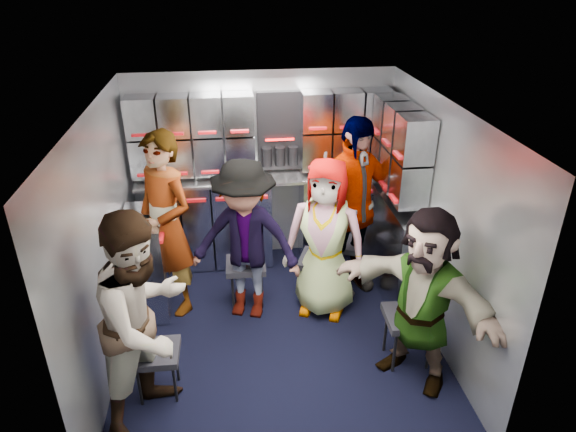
{
  "coord_description": "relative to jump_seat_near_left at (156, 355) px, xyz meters",
  "views": [
    {
      "loc": [
        -0.38,
        -3.74,
        3.11
      ],
      "look_at": [
        0.14,
        0.35,
        1.02
      ],
      "focal_mm": 32.0,
      "sensor_mm": 36.0,
      "label": 1
    }
  ],
  "objects": [
    {
      "name": "floor",
      "position": [
        1.01,
        0.61,
        -0.38
      ],
      "size": [
        3.0,
        3.0,
        0.0
      ],
      "primitive_type": "plane",
      "color": "black",
      "rests_on": "ground"
    },
    {
      "name": "wall_back",
      "position": [
        1.01,
        2.11,
        0.67
      ],
      "size": [
        2.8,
        0.04,
        2.1
      ],
      "primitive_type": "cube",
      "color": "#999FA7",
      "rests_on": "ground"
    },
    {
      "name": "wall_left",
      "position": [
        -0.39,
        0.61,
        0.67
      ],
      "size": [
        0.04,
        3.0,
        2.1
      ],
      "primitive_type": "cube",
      "color": "#999FA7",
      "rests_on": "ground"
    },
    {
      "name": "wall_right",
      "position": [
        2.41,
        0.61,
        0.67
      ],
      "size": [
        0.04,
        3.0,
        2.1
      ],
      "primitive_type": "cube",
      "color": "#999FA7",
      "rests_on": "ground"
    },
    {
      "name": "ceiling",
      "position": [
        1.01,
        0.61,
        1.72
      ],
      "size": [
        2.8,
        3.0,
        0.02
      ],
      "primitive_type": "cube",
      "color": "silver",
      "rests_on": "wall_back"
    },
    {
      "name": "cart_bank_back",
      "position": [
        1.01,
        1.9,
        0.12
      ],
      "size": [
        2.68,
        0.38,
        0.99
      ],
      "primitive_type": "cube",
      "color": "#A1A7B1",
      "rests_on": "ground"
    },
    {
      "name": "cart_bank_left",
      "position": [
        -0.18,
        1.17,
        0.12
      ],
      "size": [
        0.38,
        0.76,
        0.99
      ],
      "primitive_type": "cube",
      "color": "#A1A7B1",
      "rests_on": "ground"
    },
    {
      "name": "counter",
      "position": [
        1.01,
        1.9,
        0.64
      ],
      "size": [
        2.68,
        0.42,
        0.03
      ],
      "primitive_type": "cube",
      "color": "#ADAFB4",
      "rests_on": "cart_bank_back"
    },
    {
      "name": "locker_bank_back",
      "position": [
        1.01,
        1.96,
        1.11
      ],
      "size": [
        2.68,
        0.28,
        0.82
      ],
      "primitive_type": "cube",
      "color": "#A1A7B1",
      "rests_on": "wall_back"
    },
    {
      "name": "locker_bank_right",
      "position": [
        2.26,
        1.31,
        1.11
      ],
      "size": [
        0.28,
        1.0,
        0.82
      ],
      "primitive_type": "cube",
      "color": "#A1A7B1",
      "rests_on": "wall_right"
    },
    {
      "name": "right_cabinet",
      "position": [
        2.26,
        1.21,
        0.12
      ],
      "size": [
        0.28,
        1.2,
        1.0
      ],
      "primitive_type": "cube",
      "color": "#A1A7B1",
      "rests_on": "ground"
    },
    {
      "name": "coffee_niche",
      "position": [
        1.19,
        2.02,
        1.09
      ],
      "size": [
        0.46,
        0.16,
        0.84
      ],
      "primitive_type": null,
      "color": "black",
      "rests_on": "wall_back"
    },
    {
      "name": "red_latch_strip",
      "position": [
        1.01,
        1.7,
        0.5
      ],
      "size": [
        2.6,
        0.02,
        0.03
      ],
      "primitive_type": "cube",
      "color": "#AD0D14",
      "rests_on": "cart_bank_back"
    },
    {
      "name": "jump_seat_near_left",
      "position": [
        0.0,
        0.0,
        0.0
      ],
      "size": [
        0.37,
        0.35,
        0.43
      ],
      "rotation": [
        0.0,
        0.0,
        -0.02
      ],
      "color": "black",
      "rests_on": "ground"
    },
    {
      "name": "jump_seat_mid_left",
      "position": [
        0.75,
        1.14,
        0.02
      ],
      "size": [
        0.39,
        0.37,
        0.45
      ],
      "rotation": [
        0.0,
        0.0,
        -0.03
      ],
      "color": "black",
      "rests_on": "ground"
    },
    {
      "name": "jump_seat_center",
      "position": [
        1.49,
        1.11,
        0.04
      ],
      "size": [
        0.51,
        0.5,
        0.47
      ],
      "rotation": [
        0.0,
        0.0,
        -0.37
      ],
      "color": "black",
      "rests_on": "ground"
    },
    {
      "name": "jump_seat_mid_right",
      "position": [
        1.8,
        1.44,
        0.02
      ],
      "size": [
        0.49,
        0.48,
        0.45
      ],
      "rotation": [
        0.0,
        0.0,
        -0.42
      ],
      "color": "black",
      "rests_on": "ground"
    },
    {
      "name": "jump_seat_near_right",
      "position": [
        2.06,
        0.12,
        0.04
      ],
      "size": [
        0.42,
        0.4,
        0.48
      ],
      "rotation": [
        0.0,
        0.0,
        -0.04
      ],
      "color": "black",
      "rests_on": "ground"
    },
    {
      "name": "attendant_standing",
      "position": [
        0.03,
        1.15,
        0.52
      ],
      "size": [
        0.77,
        0.76,
        1.8
      ],
      "primitive_type": "imported",
      "rotation": [
        0.0,
        0.0,
        -0.77
      ],
      "color": "black",
      "rests_on": "ground"
    },
    {
      "name": "attendant_arc_a",
      "position": [
        0.0,
        -0.18,
        0.47
      ],
      "size": [
        0.99,
        1.04,
        1.69
      ],
      "primitive_type": "imported",
      "rotation": [
        0.0,
        0.0,
        0.99
      ],
      "color": "black",
      "rests_on": "ground"
    },
    {
      "name": "attendant_arc_b",
      "position": [
        0.75,
        0.96,
        0.41
      ],
      "size": [
        1.15,
        0.87,
        1.58
      ],
      "primitive_type": "imported",
      "rotation": [
        0.0,
        0.0,
        -0.31
      ],
      "color": "black",
      "rests_on": "ground"
    },
    {
      "name": "attendant_arc_c",
      "position": [
        1.49,
        0.93,
        0.41
      ],
      "size": [
        0.9,
        0.75,
        1.57
      ],
      "primitive_type": "imported",
      "rotation": [
        0.0,
        0.0,
        -0.39
      ],
      "color": "black",
      "rests_on": "ground"
    },
    {
      "name": "attendant_arc_d",
      "position": [
        1.8,
        1.26,
        0.54
      ],
      "size": [
        1.17,
        0.87,
        1.84
      ],
      "primitive_type": "imported",
      "rotation": [
        0.0,
        0.0,
        0.45
      ],
      "color": "black",
      "rests_on": "ground"
    },
    {
      "name": "attendant_arc_e",
      "position": [
        2.06,
        -0.06,
        0.39
      ],
      "size": [
        1.27,
        1.37,
        1.53
      ],
      "primitive_type": "imported",
      "rotation": [
        0.0,
        0.0,
        -0.85
      ],
      "color": "black",
      "rests_on": "ground"
    },
    {
      "name": "bottle_left",
      "position": [
        0.75,
        1.85,
        0.77
      ],
      "size": [
        0.07,
        0.07,
        0.24
      ],
      "primitive_type": "cylinder",
      "color": "white",
      "rests_on": "counter"
    },
    {
      "name": "bottle_mid",
      "position": [
        0.81,
        1.85,
        0.78
      ],
      "size": [
        0.06,
        0.06,
        0.25
      ],
      "primitive_type": "cylinder",
      "color": "white",
      "rests_on": "counter"
    },
    {
      "name": "bottle_right",
      "position": [
        1.65,
        1.85,
        0.79
      ],
      "size": [
        0.07,
        0.07,
        0.27
      ],
      "primitive_type": "cylinder",
      "color": "white",
      "rests_on": "counter"
    },
    {
      "name": "cup_left",
      "position": [
        -0.01,
        1.84,
        0.71
      ],
      "size": [
        0.08,
        0.08,
        0.11
      ],
      "primitive_type": "cylinder",
      "color": "#C8B88D",
      "rests_on": "counter"
    },
    {
      "name": "cup_right",
      "position": [
        1.56,
        1.84,
        0.71
      ],
      "size": [
        0.08,
        0.08,
        0.11
      ],
      "primitive_type": "cylinder",
      "color": "#C8B88D",
      "rests_on": "counter"
    }
  ]
}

